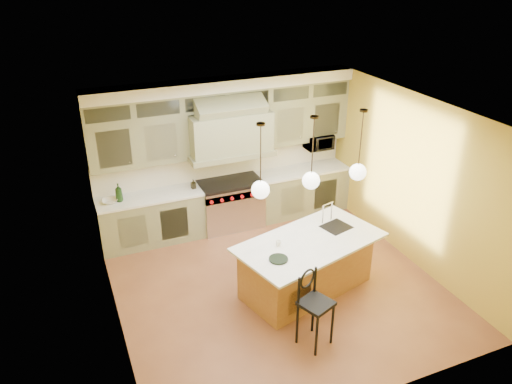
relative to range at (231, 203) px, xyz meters
name	(u,v)px	position (x,y,z in m)	size (l,w,h in m)	color
floor	(276,285)	(0.00, -2.14, -0.49)	(5.00, 5.00, 0.00)	brown
ceiling	(280,114)	(0.00, -2.14, 2.41)	(5.00, 5.00, 0.00)	white
wall_back	(223,151)	(0.00, 0.36, 0.96)	(5.00, 5.00, 0.00)	gold
wall_front	(375,305)	(0.00, -4.64, 0.96)	(5.00, 5.00, 0.00)	gold
wall_left	(109,240)	(-2.50, -2.14, 0.96)	(5.00, 5.00, 0.00)	gold
wall_right	(413,180)	(2.50, -2.14, 0.96)	(5.00, 5.00, 0.00)	gold
back_cabinetry	(228,157)	(0.00, 0.09, 0.94)	(5.00, 0.77, 2.90)	#787B5B
range	(231,203)	(0.00, 0.00, 0.00)	(1.20, 0.74, 0.96)	silver
kitchen_island	(307,264)	(0.41, -2.39, -0.01)	(2.51, 1.77, 1.35)	brown
counter_stool	(314,304)	(-0.09, -3.52, 0.17)	(0.52, 0.52, 1.14)	black
microwave	(319,142)	(1.95, 0.11, 0.96)	(0.54, 0.37, 0.30)	black
oil_bottle_a	(119,193)	(-2.07, 0.01, 0.62)	(0.13, 0.13, 0.33)	black
oil_bottle_b	(193,184)	(-0.72, 0.01, 0.54)	(0.08, 0.08, 0.18)	black
fruit_bowl	(110,201)	(-2.24, 0.01, 0.49)	(0.27, 0.27, 0.07)	white
cup	(278,243)	(-0.09, -2.38, 0.48)	(0.09, 0.09, 0.08)	white
pendant_left	(260,188)	(-0.40, -2.39, 1.46)	(0.26, 0.26, 1.11)	#2D2319
pendant_center	(311,179)	(0.40, -2.39, 1.46)	(0.26, 0.26, 1.11)	#2D2319
pendant_right	(358,170)	(1.20, -2.39, 1.46)	(0.26, 0.26, 1.11)	#2D2319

